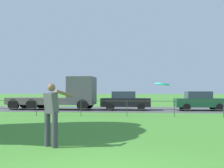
# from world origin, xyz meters

# --- Properties ---
(street_strip) EXTENTS (80.00, 7.21, 0.01)m
(street_strip) POSITION_xyz_m (0.00, 18.62, 0.00)
(street_strip) COLOR #4C4C51
(street_strip) RESTS_ON ground
(park_fence) EXTENTS (28.73, 0.04, 1.00)m
(park_fence) POSITION_xyz_m (0.00, 12.12, 0.66)
(park_fence) COLOR #333833
(park_fence) RESTS_ON ground
(person_thrower) EXTENTS (0.77, 0.65, 1.76)m
(person_thrower) POSITION_xyz_m (-1.74, 2.94, 0.95)
(person_thrower) COLOR #383842
(person_thrower) RESTS_ON ground
(frisbee) EXTENTS (0.32, 0.32, 0.05)m
(frisbee) POSITION_xyz_m (1.11, 0.74, 1.68)
(frisbee) COLOR #2DB2C6
(flatbed_truck_far_right) EXTENTS (7.36, 2.59, 2.75)m
(flatbed_truck_far_right) POSITION_xyz_m (-5.45, 17.69, 1.22)
(flatbed_truck_far_right) COLOR #4C4C51
(flatbed_truck_far_right) RESTS_ON ground
(car_black_left) EXTENTS (4.03, 1.88, 1.54)m
(car_black_left) POSITION_xyz_m (-0.35, 17.66, 0.78)
(car_black_left) COLOR black
(car_black_left) RESTS_ON ground
(car_dark_green_far_left) EXTENTS (4.05, 1.91, 1.54)m
(car_dark_green_far_left) POSITION_xyz_m (5.62, 17.68, 0.78)
(car_dark_green_far_left) COLOR #194C2D
(car_dark_green_far_left) RESTS_ON ground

